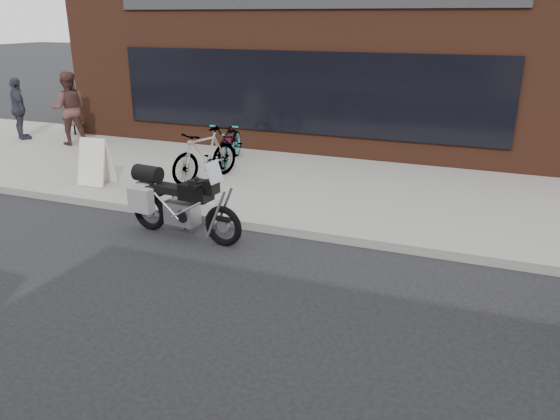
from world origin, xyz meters
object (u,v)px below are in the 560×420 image
object	(u,v)px
sandwich_sign	(95,161)
cafe_patron_left	(69,108)
motorcycle	(176,202)
bicycle_rear	(205,155)
bicycle_front	(230,142)
cafe_patron_right	(19,109)
cafe_table	(74,124)

from	to	relation	value
sandwich_sign	cafe_patron_left	bearing A→B (deg)	134.51
motorcycle	bicycle_rear	size ratio (longest dim) A/B	1.19
bicycle_front	sandwich_sign	xyz separation A→B (m)	(-1.83, -2.62, -0.01)
bicycle_rear	cafe_patron_left	xyz separation A→B (m)	(-5.14, 1.77, 0.43)
cafe_patron_left	motorcycle	bearing A→B (deg)	107.46
motorcycle	bicycle_front	size ratio (longest dim) A/B	1.15
cafe_patron_left	bicycle_rear	bearing A→B (deg)	124.61
sandwich_sign	cafe_patron_right	size ratio (longest dim) A/B	0.56
bicycle_rear	cafe_table	distance (m)	6.60
bicycle_rear	sandwich_sign	bearing A→B (deg)	-133.68
motorcycle	bicycle_front	bearing A→B (deg)	110.83
cafe_table	cafe_patron_left	size ratio (longest dim) A/B	0.32
bicycle_front	sandwich_sign	bearing A→B (deg)	-136.80
bicycle_rear	cafe_table	world-z (taller)	bicycle_rear
sandwich_sign	cafe_patron_right	bearing A→B (deg)	146.94
cafe_patron_left	cafe_patron_right	size ratio (longest dim) A/B	1.13
bicycle_rear	sandwich_sign	world-z (taller)	bicycle_rear
bicycle_rear	cafe_patron_right	world-z (taller)	cafe_patron_right
cafe_patron_left	cafe_table	bearing A→B (deg)	-87.28
motorcycle	cafe_table	distance (m)	8.80
bicycle_front	cafe_table	size ratio (longest dim) A/B	3.06
bicycle_front	cafe_patron_left	size ratio (longest dim) A/B	0.97
bicycle_front	bicycle_rear	distance (m)	1.55
cafe_table	cafe_patron_right	distance (m)	1.52
bicycle_rear	cafe_patron_right	size ratio (longest dim) A/B	1.06
cafe_patron_left	bicycle_front	bearing A→B (deg)	140.99
cafe_patron_left	cafe_patron_right	distance (m)	1.79
bicycle_front	cafe_patron_left	bearing A→B (deg)	165.60
motorcycle	bicycle_rear	distance (m)	2.82
motorcycle	bicycle_front	world-z (taller)	motorcycle
bicycle_front	cafe_patron_right	bearing A→B (deg)	166.50
bicycle_rear	sandwich_sign	size ratio (longest dim) A/B	1.89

